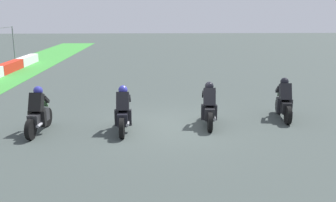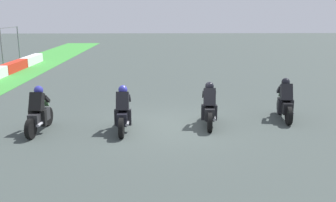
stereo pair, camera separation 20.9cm
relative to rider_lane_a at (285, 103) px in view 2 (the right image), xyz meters
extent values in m
plane|color=#3B4441|center=(-0.68, 4.25, -0.62)|extent=(120.00, 120.00, 0.00)
cube|color=red|center=(11.76, 14.15, -0.30)|extent=(3.48, 0.60, 0.64)
cube|color=white|center=(15.32, 14.15, -0.30)|extent=(3.48, 0.60, 0.64)
cylinder|color=slate|center=(14.59, 16.03, 0.75)|extent=(0.10, 0.10, 2.76)
cylinder|color=slate|center=(17.99, 16.03, 0.75)|extent=(0.10, 0.10, 2.76)
cylinder|color=black|center=(0.70, -0.08, -0.30)|extent=(0.65, 0.21, 0.64)
cylinder|color=black|center=(-0.69, 0.08, -0.30)|extent=(0.65, 0.21, 0.64)
cube|color=black|center=(0.00, 0.00, -0.12)|extent=(1.13, 0.44, 0.40)
ellipsoid|color=black|center=(0.10, -0.01, 0.18)|extent=(0.51, 0.35, 0.24)
cube|color=red|center=(-0.50, 0.06, -0.10)|extent=(0.08, 0.17, 0.08)
cylinder|color=#A5A5AD|center=(-0.36, -0.12, -0.25)|extent=(0.43, 0.15, 0.10)
cube|color=black|center=(-0.10, 0.01, 0.40)|extent=(0.53, 0.45, 0.66)
sphere|color=black|center=(0.12, -0.01, 0.74)|extent=(0.33, 0.33, 0.30)
cube|color=gray|center=(0.50, -0.06, 0.22)|extent=(0.18, 0.28, 0.23)
cube|color=black|center=(-0.09, 0.21, -0.12)|extent=(0.19, 0.16, 0.52)
cube|color=black|center=(-0.14, -0.18, -0.12)|extent=(0.19, 0.16, 0.52)
cube|color=black|center=(0.30, 0.15, 0.42)|extent=(0.39, 0.14, 0.31)
cube|color=black|center=(0.26, -0.21, 0.42)|extent=(0.39, 0.14, 0.31)
cylinder|color=black|center=(0.01, 2.80, -0.30)|extent=(0.65, 0.20, 0.64)
cylinder|color=black|center=(-1.38, 2.92, -0.30)|extent=(0.65, 0.20, 0.64)
cube|color=black|center=(-0.68, 2.86, -0.12)|extent=(1.12, 0.42, 0.40)
ellipsoid|color=black|center=(-0.59, 2.85, 0.18)|extent=(0.51, 0.34, 0.24)
cube|color=red|center=(-1.19, 2.91, -0.10)|extent=(0.07, 0.16, 0.08)
cylinder|color=#A5A5AD|center=(-1.05, 2.73, -0.25)|extent=(0.43, 0.14, 0.10)
cube|color=black|center=(-0.78, 2.87, 0.40)|extent=(0.52, 0.44, 0.66)
sphere|color=black|center=(-0.57, 2.85, 0.74)|extent=(0.33, 0.33, 0.30)
cube|color=#4B5951|center=(-0.19, 2.82, 0.22)|extent=(0.18, 0.27, 0.23)
cube|color=black|center=(-0.79, 3.07, -0.12)|extent=(0.19, 0.16, 0.52)
cube|color=black|center=(-0.82, 2.67, -0.12)|extent=(0.19, 0.16, 0.52)
cube|color=black|center=(-0.39, 3.01, 0.42)|extent=(0.39, 0.13, 0.31)
cube|color=black|center=(-0.42, 2.66, 0.42)|extent=(0.39, 0.13, 0.31)
cylinder|color=black|center=(-0.49, 5.75, -0.30)|extent=(0.64, 0.14, 0.64)
cylinder|color=black|center=(-1.89, 5.75, -0.30)|extent=(0.64, 0.14, 0.64)
cube|color=black|center=(-1.19, 5.75, -0.12)|extent=(1.10, 0.32, 0.40)
ellipsoid|color=black|center=(-1.09, 5.75, 0.18)|extent=(0.48, 0.30, 0.24)
cube|color=red|center=(-1.70, 5.75, -0.10)|extent=(0.06, 0.16, 0.08)
cylinder|color=#A5A5AD|center=(-1.55, 5.59, -0.25)|extent=(0.42, 0.10, 0.10)
cube|color=black|center=(-1.29, 5.75, 0.40)|extent=(0.49, 0.40, 0.66)
sphere|color=#2F3197|center=(-1.07, 5.75, 0.74)|extent=(0.30, 0.30, 0.30)
cube|color=gray|center=(-0.69, 5.75, 0.22)|extent=(0.16, 0.26, 0.23)
cube|color=black|center=(-1.31, 5.95, -0.12)|extent=(0.18, 0.14, 0.52)
cube|color=black|center=(-1.32, 5.55, -0.12)|extent=(0.18, 0.14, 0.52)
cube|color=black|center=(-0.91, 5.93, 0.42)|extent=(0.39, 0.10, 0.31)
cube|color=black|center=(-0.92, 5.57, 0.42)|extent=(0.39, 0.10, 0.31)
cylinder|color=black|center=(-0.50, 8.41, -0.30)|extent=(0.65, 0.19, 0.64)
cylinder|color=black|center=(-1.89, 8.53, -0.30)|extent=(0.65, 0.19, 0.64)
cube|color=#27272A|center=(-1.20, 8.47, -0.12)|extent=(1.12, 0.41, 0.40)
ellipsoid|color=#27272A|center=(-1.10, 8.46, 0.18)|extent=(0.50, 0.34, 0.24)
cube|color=red|center=(-1.70, 8.52, -0.10)|extent=(0.07, 0.16, 0.08)
cylinder|color=#A5A5AD|center=(-1.56, 8.34, -0.25)|extent=(0.43, 0.14, 0.10)
cube|color=black|center=(-1.29, 8.48, 0.40)|extent=(0.52, 0.44, 0.66)
sphere|color=#2F3197|center=(-1.08, 8.46, 0.74)|extent=(0.32, 0.32, 0.30)
cube|color=#518350|center=(-0.70, 8.43, 0.22)|extent=(0.18, 0.27, 0.23)
cube|color=black|center=(-1.30, 8.68, -0.12)|extent=(0.19, 0.15, 0.52)
cube|color=black|center=(-1.33, 8.28, -0.12)|extent=(0.19, 0.15, 0.52)
cube|color=black|center=(-0.90, 8.63, 0.42)|extent=(0.39, 0.13, 0.31)
cube|color=black|center=(-0.93, 8.27, 0.42)|extent=(0.39, 0.13, 0.31)
camera|label=1|loc=(-12.74, 4.84, 3.16)|focal=39.13mm
camera|label=2|loc=(-12.74, 4.63, 3.16)|focal=39.13mm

